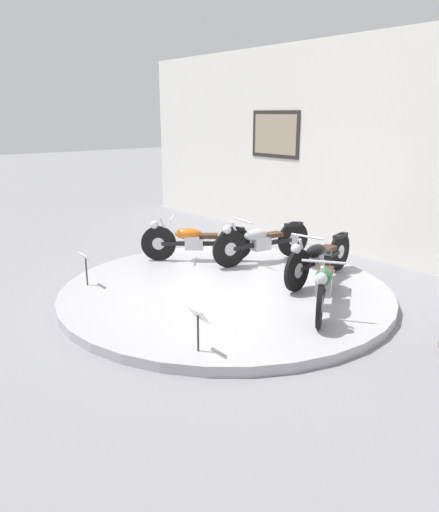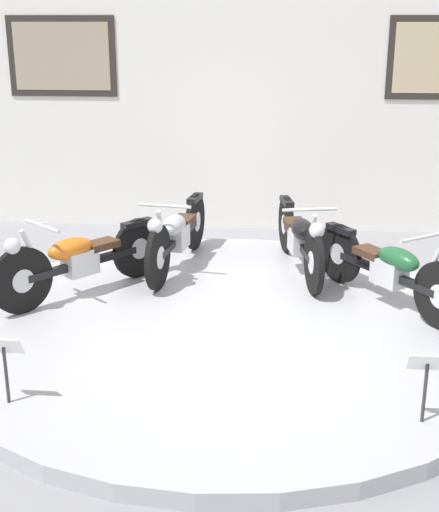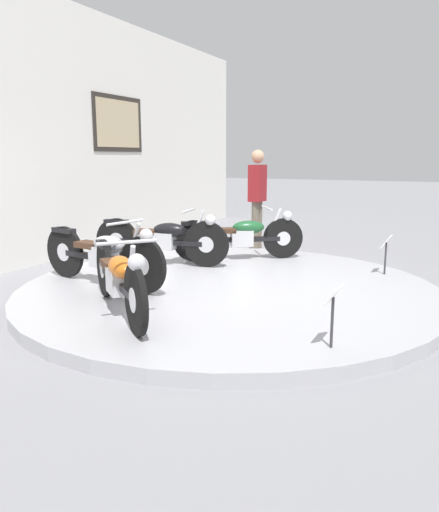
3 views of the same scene
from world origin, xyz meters
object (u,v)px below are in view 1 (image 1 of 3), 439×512
Objects in this scene: motorcycle_black at (319,257)px; motorcycle_green at (324,282)px; info_placard_front_centre at (198,320)px; motorcycle_orange at (194,240)px; info_placard_front_left at (86,262)px; motorcycle_silver at (261,241)px.

motorcycle_black is 1.18m from motorcycle_green.
motorcycle_green is 2.06m from info_placard_front_centre.
motorcycle_orange is 0.96× the size of motorcycle_green.
info_placard_front_left is (-2.88, -2.06, -0.00)m from motorcycle_green.
motorcycle_green is at bearing -0.06° from motorcycle_orange.
motorcycle_black is at bearing 54.57° from info_placard_front_left.
motorcycle_green is at bearing -22.00° from motorcycle_silver.
motorcycle_black is at bearing 104.79° from info_placard_front_centre.
motorcycle_orange is 2.06m from info_placard_front_left.
motorcycle_silver is 3.01m from info_placard_front_left.
motorcycle_orange reaches higher than motorcycle_green.
motorcycle_black is at bearing 21.89° from motorcycle_orange.
motorcycle_silver is 1.30m from motorcycle_black.
motorcycle_silver is at bearing 179.98° from motorcycle_black.
motorcycle_green is at bearing -46.38° from motorcycle_black.
motorcycle_orange is at bearing -133.83° from motorcycle_silver.
motorcycle_orange is 3.03× the size of info_placard_front_left.
motorcycle_black is 3.01m from info_placard_front_centre.
motorcycle_silver is 1.01× the size of motorcycle_black.
motorcycle_orange is 3.55m from info_placard_front_centre.
motorcycle_orange reaches higher than info_placard_front_centre.
info_placard_front_centre is (2.07, -2.91, -0.02)m from motorcycle_silver.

